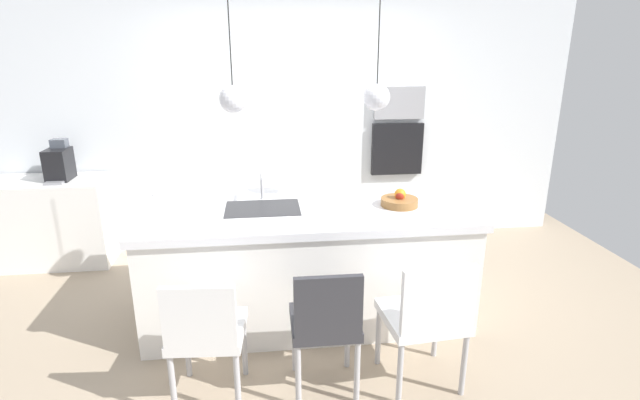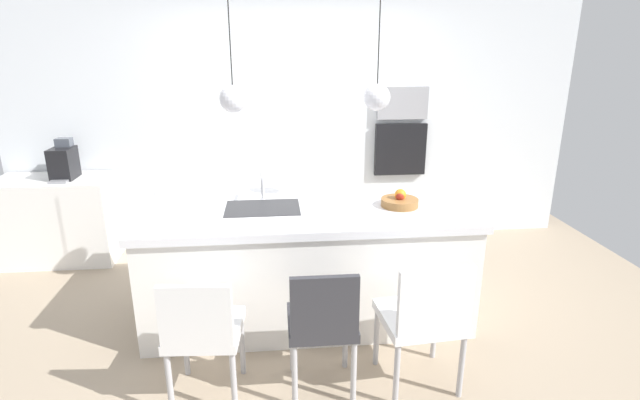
% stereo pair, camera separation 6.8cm
% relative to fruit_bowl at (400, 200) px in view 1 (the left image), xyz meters
% --- Properties ---
extents(floor, '(6.60, 6.60, 0.00)m').
position_rel_fruit_bowl_xyz_m(floor, '(-0.71, 0.06, -0.95)').
color(floor, tan).
rests_on(floor, ground).
extents(back_wall, '(6.00, 0.10, 2.60)m').
position_rel_fruit_bowl_xyz_m(back_wall, '(-0.71, 1.71, 0.35)').
color(back_wall, white).
rests_on(back_wall, ground).
extents(kitchen_island, '(2.48, 1.10, 0.90)m').
position_rel_fruit_bowl_xyz_m(kitchen_island, '(-0.71, 0.06, -0.50)').
color(kitchen_island, white).
rests_on(kitchen_island, ground).
extents(sink_basin, '(0.56, 0.40, 0.02)m').
position_rel_fruit_bowl_xyz_m(sink_basin, '(-1.05, 0.06, -0.05)').
color(sink_basin, '#2D2D30').
rests_on(sink_basin, kitchen_island).
extents(faucet, '(0.02, 0.17, 0.22)m').
position_rel_fruit_bowl_xyz_m(faucet, '(-1.05, 0.27, 0.10)').
color(faucet, silver).
rests_on(faucet, kitchen_island).
extents(fruit_bowl, '(0.28, 0.28, 0.14)m').
position_rel_fruit_bowl_xyz_m(fruit_bowl, '(0.00, 0.00, 0.00)').
color(fruit_bowl, '#9E6B38').
rests_on(fruit_bowl, kitchen_island).
extents(side_counter, '(1.10, 0.60, 0.84)m').
position_rel_fruit_bowl_xyz_m(side_counter, '(-3.11, 1.34, -0.53)').
color(side_counter, white).
rests_on(side_counter, ground).
extents(coffee_machine, '(0.20, 0.35, 0.38)m').
position_rel_fruit_bowl_xyz_m(coffee_machine, '(-2.97, 1.34, 0.05)').
color(coffee_machine, black).
rests_on(coffee_machine, side_counter).
extents(microwave, '(0.54, 0.08, 0.34)m').
position_rel_fruit_bowl_xyz_m(microwave, '(0.43, 1.64, 0.55)').
color(microwave, '#9E9EA3').
rests_on(microwave, back_wall).
extents(oven, '(0.56, 0.08, 0.56)m').
position_rel_fruit_bowl_xyz_m(oven, '(0.43, 1.64, 0.05)').
color(oven, black).
rests_on(oven, back_wall).
extents(chair_near, '(0.46, 0.47, 0.85)m').
position_rel_fruit_bowl_xyz_m(chair_near, '(-1.40, -0.92, -0.46)').
color(chair_near, white).
rests_on(chair_near, ground).
extents(chair_middle, '(0.42, 0.42, 0.86)m').
position_rel_fruit_bowl_xyz_m(chair_middle, '(-0.69, -0.92, -0.45)').
color(chair_middle, '#333338').
rests_on(chair_middle, ground).
extents(chair_far, '(0.51, 0.50, 0.89)m').
position_rel_fruit_bowl_xyz_m(chair_far, '(-0.07, -0.93, -0.44)').
color(chair_far, white).
rests_on(chair_far, ground).
extents(pendant_light_left, '(0.19, 0.19, 0.79)m').
position_rel_fruit_bowl_xyz_m(pendant_light_left, '(-1.22, 0.06, 0.77)').
color(pendant_light_left, silver).
extents(pendant_light_right, '(0.19, 0.19, 0.79)m').
position_rel_fruit_bowl_xyz_m(pendant_light_right, '(-0.19, 0.06, 0.77)').
color(pendant_light_right, silver).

